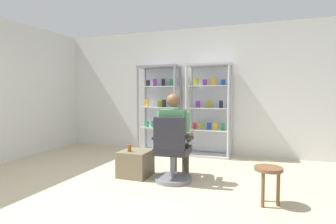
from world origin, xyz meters
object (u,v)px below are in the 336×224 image
at_px(display_cabinet_left, 160,109).
at_px(display_cabinet_right, 209,110).
at_px(office_chair, 172,155).
at_px(seated_shopkeeper, 175,132).
at_px(wooden_stool, 268,175).
at_px(storage_crate, 136,163).
at_px(tea_glass, 129,148).

xyz_separation_m(display_cabinet_left, display_cabinet_right, (1.10, -0.00, -0.00)).
bearing_deg(display_cabinet_right, office_chair, -95.11).
distance_m(display_cabinet_right, seated_shopkeeper, 1.76).
xyz_separation_m(display_cabinet_right, wooden_stool, (1.14, -2.28, -0.61)).
height_order(display_cabinet_left, storage_crate, display_cabinet_left).
bearing_deg(seated_shopkeeper, storage_crate, -172.63).
bearing_deg(display_cabinet_left, seated_shopkeeper, -61.98).
xyz_separation_m(display_cabinet_left, office_chair, (0.93, -1.89, -0.57)).
height_order(office_chair, wooden_stool, office_chair).
bearing_deg(display_cabinet_left, storage_crate, -80.70).
height_order(display_cabinet_right, seated_shopkeeper, display_cabinet_right).
xyz_separation_m(office_chair, storage_crate, (-0.63, 0.08, -0.19)).
relative_size(display_cabinet_left, display_cabinet_right, 1.00).
bearing_deg(office_chair, wooden_stool, -16.48).
bearing_deg(storage_crate, display_cabinet_left, 99.30).
bearing_deg(office_chair, seated_shopkeeper, 93.72).
relative_size(display_cabinet_right, tea_glass, 17.49).
bearing_deg(storage_crate, office_chair, -7.40).
xyz_separation_m(seated_shopkeeper, storage_crate, (-0.62, -0.08, -0.51)).
xyz_separation_m(seated_shopkeeper, tea_glass, (-0.68, -0.17, -0.26)).
xyz_separation_m(office_chair, tea_glass, (-0.69, -0.01, 0.06)).
relative_size(office_chair, seated_shopkeeper, 0.74).
height_order(display_cabinet_right, tea_glass, display_cabinet_right).
bearing_deg(tea_glass, display_cabinet_left, 97.18).
relative_size(office_chair, storage_crate, 2.05).
height_order(display_cabinet_right, office_chair, display_cabinet_right).
distance_m(tea_glass, wooden_stool, 2.04).
bearing_deg(wooden_stool, office_chair, 163.52).
xyz_separation_m(display_cabinet_right, tea_glass, (-0.86, -1.90, -0.51)).
xyz_separation_m(storage_crate, wooden_stool, (1.94, -0.47, 0.15)).
relative_size(seated_shopkeeper, storage_crate, 2.75).
relative_size(display_cabinet_left, tea_glass, 17.49).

